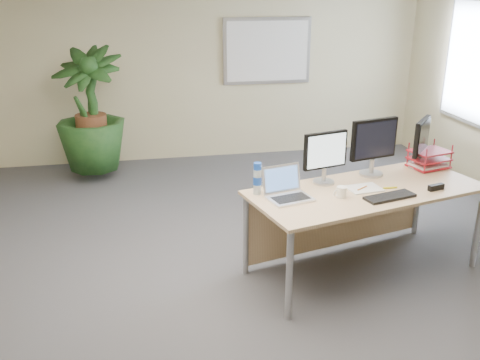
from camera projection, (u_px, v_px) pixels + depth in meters
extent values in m
plane|color=#424247|center=(238.00, 301.00, 4.43)|extent=(8.00, 8.00, 0.00)
cube|color=#C0B188|center=(185.00, 67.00, 7.65)|extent=(7.00, 0.04, 2.70)
cube|color=#ACADB1|center=(267.00, 51.00, 7.77)|extent=(1.30, 0.03, 0.95)
cube|color=white|center=(267.00, 51.00, 7.75)|extent=(1.20, 0.01, 0.85)
cube|color=#ACADB1|center=(477.00, 63.00, 6.64)|extent=(0.03, 1.30, 1.55)
cube|color=white|center=(475.00, 63.00, 6.63)|extent=(0.01, 1.20, 1.45)
cube|color=tan|center=(367.00, 190.00, 4.65)|extent=(2.22, 1.35, 0.03)
cube|color=tan|center=(337.00, 215.00, 5.13)|extent=(1.92, 0.49, 0.65)
cylinder|color=#A9A9AE|center=(289.00, 276.00, 4.07)|extent=(0.05, 0.05, 0.77)
cylinder|color=#A9A9AE|center=(478.00, 229.00, 4.85)|extent=(0.05, 0.05, 0.77)
cylinder|color=#A9A9AE|center=(246.00, 235.00, 4.72)|extent=(0.05, 0.05, 0.77)
cylinder|color=#A9A9AE|center=(418.00, 199.00, 5.51)|extent=(0.05, 0.05, 0.77)
imported|color=#163D17|center=(91.00, 124.00, 6.95)|extent=(1.09, 1.09, 1.50)
cylinder|color=#A9A9AE|center=(323.00, 182.00, 4.78)|extent=(0.19, 0.19, 0.02)
cylinder|color=#A9A9AE|center=(324.00, 175.00, 4.76)|extent=(0.04, 0.04, 0.12)
cube|color=black|center=(325.00, 150.00, 4.68)|extent=(0.42, 0.14, 0.33)
cube|color=silver|center=(327.00, 151.00, 4.66)|extent=(0.37, 0.10, 0.29)
cylinder|color=#A9A9AE|center=(371.00, 174.00, 4.98)|extent=(0.22, 0.22, 0.02)
cylinder|color=#A9A9AE|center=(372.00, 166.00, 4.96)|extent=(0.04, 0.04, 0.13)
cube|color=black|center=(374.00, 139.00, 4.86)|extent=(0.48, 0.16, 0.37)
cube|color=black|center=(376.00, 140.00, 4.84)|extent=(0.42, 0.11, 0.33)
cylinder|color=#A9A9AE|center=(418.00, 167.00, 5.18)|extent=(0.20, 0.20, 0.02)
cylinder|color=#A9A9AE|center=(419.00, 160.00, 5.15)|extent=(0.04, 0.04, 0.12)
cube|color=black|center=(422.00, 136.00, 5.07)|extent=(0.32, 0.35, 0.33)
cube|color=black|center=(424.00, 137.00, 5.06)|extent=(0.27, 0.29, 0.29)
cube|color=silver|center=(290.00, 199.00, 4.41)|extent=(0.40, 0.32, 0.02)
cube|color=black|center=(291.00, 198.00, 4.39)|extent=(0.33, 0.23, 0.00)
cube|color=silver|center=(281.00, 178.00, 4.49)|extent=(0.36, 0.14, 0.23)
cube|color=#4F7BCC|center=(282.00, 179.00, 4.49)|extent=(0.31, 0.12, 0.19)
cube|color=black|center=(390.00, 197.00, 4.44)|extent=(0.47, 0.25, 0.02)
cylinder|color=white|center=(342.00, 192.00, 4.45)|extent=(0.08, 0.08, 0.09)
torus|color=white|center=(336.00, 192.00, 4.44)|extent=(0.07, 0.03, 0.06)
cube|color=silver|center=(364.00, 188.00, 4.64)|extent=(0.31, 0.25, 0.01)
cylinder|color=orange|center=(362.00, 188.00, 4.62)|extent=(0.12, 0.08, 0.01)
cylinder|color=yellow|center=(390.00, 188.00, 4.65)|extent=(0.13, 0.02, 0.02)
cylinder|color=#AFC2CD|center=(257.00, 182.00, 4.50)|extent=(0.07, 0.07, 0.22)
cylinder|color=blue|center=(257.00, 166.00, 4.45)|extent=(0.07, 0.07, 0.06)
cylinder|color=blue|center=(257.00, 181.00, 4.49)|extent=(0.07, 0.07, 0.07)
cube|color=#A9141F|center=(428.00, 166.00, 5.17)|extent=(0.41, 0.34, 0.02)
cube|color=#A9141F|center=(429.00, 159.00, 5.15)|extent=(0.41, 0.34, 0.02)
cube|color=#A9141F|center=(430.00, 151.00, 5.12)|extent=(0.41, 0.34, 0.02)
cube|color=silver|center=(428.00, 165.00, 5.17)|extent=(0.37, 0.31, 0.02)
cube|color=black|center=(436.00, 187.00, 4.61)|extent=(0.16, 0.08, 0.05)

